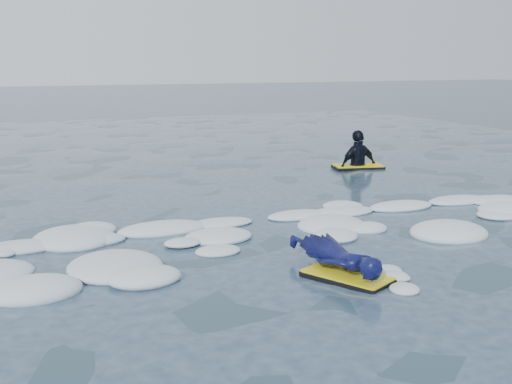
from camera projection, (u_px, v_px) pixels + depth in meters
ground at (233, 258)px, 8.51m from camera, size 120.00×120.00×0.00m
foam_band at (208, 238)px, 9.44m from camera, size 12.00×3.10×0.30m
prone_woman_unit at (339, 258)px, 7.81m from camera, size 1.00×1.67×0.41m
waiting_rider_unit at (358, 167)px, 15.47m from camera, size 1.30×0.90×1.78m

